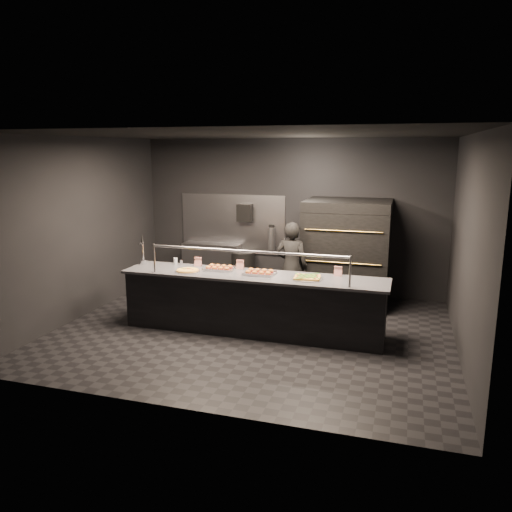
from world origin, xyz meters
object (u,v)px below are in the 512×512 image
object	(u,v)px
towel_dispenser	(245,213)
slider_tray_a	(219,268)
slider_tray_b	(259,272)
square_pizza	(307,277)
pizza_oven	(347,252)
prep_shelf	(212,265)
fire_extinguisher	(271,238)
round_pizza	(188,270)
service_counter	(253,303)
beer_tap	(143,256)
trash_bin	(243,271)
worker	(291,267)

from	to	relation	value
towel_dispenser	slider_tray_a	distance (m)	2.34
slider_tray_b	square_pizza	distance (m)	0.75
pizza_oven	prep_shelf	distance (m)	2.88
fire_extinguisher	round_pizza	distance (m)	2.60
service_counter	beer_tap	distance (m)	2.05
slider_tray_a	towel_dispenser	bearing A→B (deg)	97.60
prep_shelf	square_pizza	world-z (taller)	square_pizza
square_pizza	pizza_oven	bearing A→B (deg)	79.63
fire_extinguisher	beer_tap	distance (m)	2.77
slider_tray_b	square_pizza	size ratio (longest dim) A/B	1.02
service_counter	square_pizza	distance (m)	0.97
beer_tap	slider_tray_b	size ratio (longest dim) A/B	1.04
service_counter	fire_extinguisher	bearing A→B (deg)	98.30
slider_tray_b	trash_bin	distance (m)	2.46
pizza_oven	trash_bin	size ratio (longest dim) A/B	2.44
beer_tap	slider_tray_b	distance (m)	2.05
trash_bin	service_counter	bearing A→B (deg)	-68.19
square_pizza	prep_shelf	bearing A→B (deg)	136.40
trash_bin	worker	world-z (taller)	worker
service_counter	prep_shelf	xyz separation A→B (m)	(-1.60, 2.32, -0.01)
beer_tap	service_counter	bearing A→B (deg)	-4.17
round_pizza	square_pizza	distance (m)	1.88
round_pizza	trash_bin	distance (m)	2.40
round_pizza	towel_dispenser	bearing A→B (deg)	86.98
beer_tap	trash_bin	world-z (taller)	beer_tap
pizza_oven	slider_tray_a	size ratio (longest dim) A/B	3.67
towel_dispenser	slider_tray_b	distance (m)	2.62
fire_extinguisher	trash_bin	bearing A→B (deg)	-161.51
worker	service_counter	bearing A→B (deg)	76.76
slider_tray_b	round_pizza	bearing A→B (deg)	-172.39
trash_bin	towel_dispenser	bearing A→B (deg)	93.90
service_counter	worker	distance (m)	1.31
prep_shelf	trash_bin	size ratio (longest dim) A/B	1.53
fire_extinguisher	slider_tray_b	distance (m)	2.40
beer_tap	square_pizza	bearing A→B (deg)	-3.16
beer_tap	worker	bearing A→B (deg)	25.49
slider_tray_b	worker	world-z (taller)	worker
fire_extinguisher	slider_tray_a	distance (m)	2.27
slider_tray_a	round_pizza	bearing A→B (deg)	-149.51
square_pizza	service_counter	bearing A→B (deg)	179.16
round_pizza	worker	world-z (taller)	worker
slider_tray_a	trash_bin	world-z (taller)	slider_tray_a
towel_dispenser	slider_tray_a	xyz separation A→B (m)	(0.30, -2.25, -0.60)
pizza_oven	round_pizza	bearing A→B (deg)	-138.00
prep_shelf	fire_extinguisher	size ratio (longest dim) A/B	2.38
prep_shelf	square_pizza	bearing A→B (deg)	-43.60
prep_shelf	square_pizza	xyz separation A→B (m)	(2.45, -2.33, 0.49)
service_counter	round_pizza	bearing A→B (deg)	-173.95
slider_tray_a	worker	xyz separation A→B (m)	(0.93, 1.08, -0.16)
service_counter	slider_tray_b	xyz separation A→B (m)	(0.10, 0.04, 0.48)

